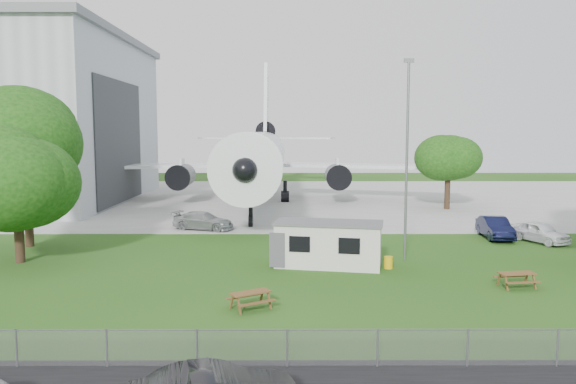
{
  "coord_description": "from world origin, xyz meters",
  "views": [
    {
      "loc": [
        0.98,
        -27.48,
        7.8
      ],
      "look_at": [
        1.06,
        8.0,
        4.0
      ],
      "focal_mm": 35.0,
      "sensor_mm": 36.0,
      "label": 1
    }
  ],
  "objects_px": {
    "airliner": "(260,155)",
    "picnic_east": "(516,287)",
    "site_cabin": "(329,244)",
    "picnic_west": "(251,309)"
  },
  "relations": [
    {
      "from": "airliner",
      "to": "picnic_east",
      "type": "xyz_separation_m",
      "value": [
        14.57,
        -35.75,
        -5.27
      ]
    },
    {
      "from": "site_cabin",
      "to": "picnic_west",
      "type": "bearing_deg",
      "value": -117.01
    },
    {
      "from": "picnic_west",
      "to": "airliner",
      "type": "bearing_deg",
      "value": 60.67
    },
    {
      "from": "airliner",
      "to": "site_cabin",
      "type": "height_order",
      "value": "airliner"
    },
    {
      "from": "airliner",
      "to": "site_cabin",
      "type": "bearing_deg",
      "value": -80.12
    },
    {
      "from": "picnic_west",
      "to": "picnic_east",
      "type": "xyz_separation_m",
      "value": [
        13.19,
        3.4,
        0.0
      ]
    },
    {
      "from": "site_cabin",
      "to": "picnic_west",
      "type": "height_order",
      "value": "site_cabin"
    },
    {
      "from": "airliner",
      "to": "picnic_east",
      "type": "distance_m",
      "value": 38.97
    },
    {
      "from": "site_cabin",
      "to": "picnic_east",
      "type": "relative_size",
      "value": 3.86
    },
    {
      "from": "picnic_west",
      "to": "site_cabin",
      "type": "bearing_deg",
      "value": 31.65
    }
  ]
}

